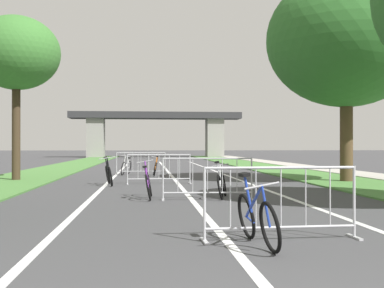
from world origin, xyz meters
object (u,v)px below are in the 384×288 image
bicycle_white_3 (126,167)px  crowd_barrier_fourth (141,164)px  crowd_barrier_third (159,169)px  tree_right_pine_near (346,40)px  bicycle_purple_4 (148,184)px  bicycle_black_5 (109,174)px  crowd_barrier_second (207,179)px  crowd_barrier_nearest (281,204)px  tree_left_oak_near (16,54)px  bicycle_blue_2 (257,219)px  bicycle_orange_1 (155,168)px  bicycle_silver_0 (222,184)px

bicycle_white_3 → crowd_barrier_fourth: bearing=158.9°
crowd_barrier_third → tree_right_pine_near: bearing=1.5°
crowd_barrier_third → bicycle_purple_4: 4.85m
bicycle_black_5 → crowd_barrier_third: bearing=-174.5°
bicycle_purple_4 → bicycle_black_5: bicycle_black_5 is taller
bicycle_purple_4 → bicycle_black_5: size_ratio=1.03×
crowd_barrier_second → crowd_barrier_fourth: size_ratio=1.01×
tree_right_pine_near → crowd_barrier_nearest: tree_right_pine_near is taller
tree_left_oak_near → bicycle_purple_4: bearing=-53.6°
bicycle_blue_2 → bicycle_black_5: bicycle_black_5 is taller
crowd_barrier_nearest → crowd_barrier_fourth: bearing=97.8°
bicycle_orange_1 → bicycle_purple_4: bicycle_purple_4 is taller
bicycle_blue_2 → bicycle_white_3: (-2.40, 16.61, -0.01)m
bicycle_purple_4 → bicycle_white_3: bearing=97.3°
bicycle_silver_0 → bicycle_orange_1: size_ratio=0.94×
tree_left_oak_near → crowd_barrier_fourth: bearing=34.8°
bicycle_silver_0 → bicycle_orange_1: bicycle_silver_0 is taller
tree_right_pine_near → bicycle_silver_0: 8.87m
crowd_barrier_fourth → bicycle_white_3: crowd_barrier_fourth is taller
crowd_barrier_fourth → bicycle_black_5: 5.82m
crowd_barrier_nearest → crowd_barrier_third: same height
bicycle_silver_0 → bicycle_white_3: (-2.86, 10.53, -0.00)m
bicycle_blue_2 → bicycle_black_5: 10.79m
tree_right_pine_near → bicycle_purple_4: bearing=-145.6°
tree_left_oak_near → crowd_barrier_fourth: tree_left_oak_near is taller
crowd_barrier_nearest → bicycle_black_5: crowd_barrier_nearest is taller
tree_left_oak_near → crowd_barrier_second: (6.48, -7.24, -4.36)m
bicycle_black_5 → tree_right_pine_near: bearing=174.5°
crowd_barrier_second → bicycle_white_3: size_ratio=1.36×
bicycle_silver_0 → bicycle_purple_4: size_ratio=0.96×
bicycle_blue_2 → bicycle_white_3: size_ratio=0.98×
tree_right_pine_near → bicycle_purple_4: (-7.32, -5.02, -4.90)m
crowd_barrier_nearest → crowd_barrier_fourth: same height
bicycle_orange_1 → bicycle_blue_2: size_ratio=1.04×
tree_right_pine_near → bicycle_white_3: tree_right_pine_near is taller
crowd_barrier_third → bicycle_black_5: crowd_barrier_third is taller
tree_left_oak_near → bicycle_purple_4: (5.02, -6.81, -4.51)m
crowd_barrier_second → crowd_barrier_third: 5.37m
bicycle_orange_1 → bicycle_black_5: 5.44m
bicycle_orange_1 → bicycle_black_5: bearing=-108.5°
crowd_barrier_third → bicycle_black_5: 1.79m
crowd_barrier_second → bicycle_orange_1: (-1.11, 9.96, -0.15)m
tree_left_oak_near → bicycle_blue_2: size_ratio=3.86×
crowd_barrier_nearest → crowd_barrier_second: (-0.40, 5.26, 0.00)m
bicycle_white_3 → bicycle_black_5: bicycle_black_5 is taller
crowd_barrier_nearest → bicycle_blue_2: (-0.44, -0.39, -0.15)m
bicycle_purple_4 → bicycle_black_5: 4.56m
crowd_barrier_nearest → bicycle_black_5: bearing=107.6°
crowd_barrier_third → tree_left_oak_near: bearing=159.9°
tree_right_pine_near → tree_left_oak_near: bearing=171.7°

